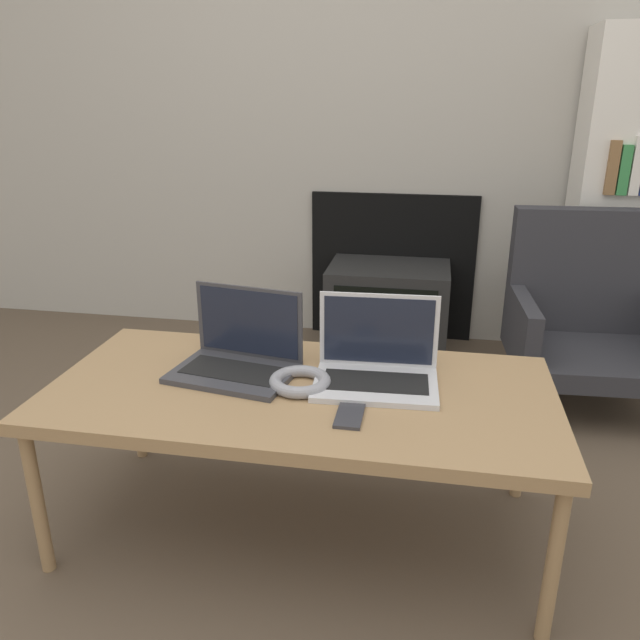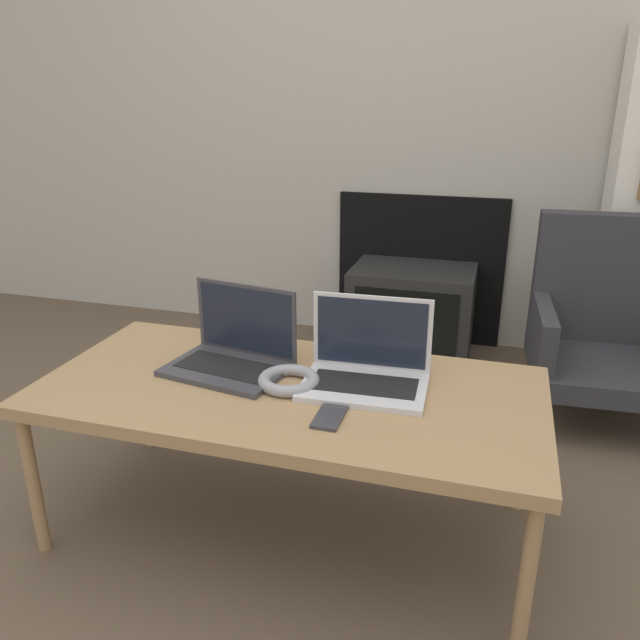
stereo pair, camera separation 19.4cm
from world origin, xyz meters
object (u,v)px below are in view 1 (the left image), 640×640
tv (388,309)px  phone (350,413)px  laptop_left (239,354)px  headphones (301,382)px  armchair (588,313)px  laptop_right (377,364)px

tv → phone: bearing=-89.2°
laptop_left → headphones: 0.21m
phone → armchair: bearing=55.6°
laptop_left → tv: bearing=85.7°
phone → armchair: armchair is taller
laptop_right → armchair: bearing=49.2°
laptop_left → tv: 1.41m
tv → laptop_left: bearing=-103.9°
laptop_right → headphones: size_ratio=2.04×
laptop_right → headphones: laptop_right is taller
tv → armchair: bearing=-22.1°
laptop_right → headphones: 0.21m
phone → tv: (-0.02, 1.54, -0.25)m
laptop_left → phone: bearing=-21.1°
phone → laptop_right: bearing=78.0°
laptop_right → phone: bearing=-104.8°
headphones → armchair: size_ratio=0.22×
headphones → phone: (0.15, -0.13, -0.01)m
armchair → phone: bearing=-127.4°
headphones → phone: headphones is taller
headphones → phone: bearing=-40.5°
laptop_right → phone: laptop_right is taller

